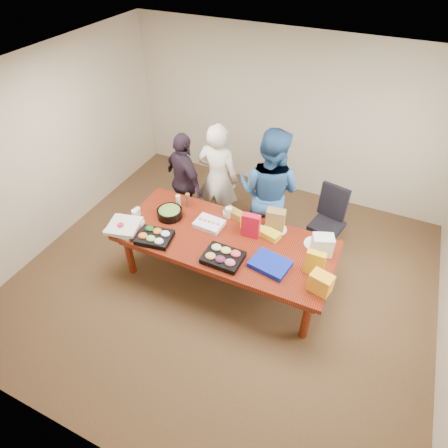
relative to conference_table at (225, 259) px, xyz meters
The scene contains 36 objects.
floor 0.39m from the conference_table, ahead, with size 5.50×5.00×0.02m, color #47301E.
ceiling 2.33m from the conference_table, ahead, with size 5.50×5.00×0.02m, color white.
wall_back 2.68m from the conference_table, 90.00° to the left, with size 5.50×0.04×2.70m, color beige.
wall_front 2.68m from the conference_table, 90.00° to the right, with size 5.50×0.04×2.70m, color beige.
wall_left 2.92m from the conference_table, behind, with size 0.04×5.00×2.70m, color beige.
conference_table is the anchor object (origin of this frame).
office_chair 1.59m from the conference_table, 46.80° to the left, with size 0.50×0.50×0.98m, color black.
person_center 1.28m from the conference_table, 120.27° to the left, with size 0.64×0.42×1.77m, color silver.
person_right 1.12m from the conference_table, 75.46° to the left, with size 0.93×0.73×1.92m, color #265081.
person_left 1.45m from the conference_table, 141.38° to the left, with size 0.92×0.39×1.58m, color #291C27.
veggie_tray 0.99m from the conference_table, 154.45° to the right, with size 0.44×0.34×0.07m, color black.
fruit_tray 0.55m from the conference_table, 69.67° to the right, with size 0.46×0.36×0.07m, color black.
sheet_cake 0.53m from the conference_table, 155.04° to the left, with size 0.37×0.28×0.06m, color white.
salad_bowl 0.98m from the conference_table, behind, with size 0.35×0.35×0.11m, color black.
chip_bag_blue 0.82m from the conference_table, 17.06° to the right, with size 0.45×0.34×0.07m, color #0B1E99.
chip_bag_red 0.63m from the conference_table, 36.10° to the left, with size 0.23×0.09×0.33m, color red.
chip_bag_yellow 1.29m from the conference_table, ahead, with size 0.22×0.09×0.33m, color gold.
chip_bag_orange 0.62m from the conference_table, 45.29° to the left, with size 0.18×0.08×0.28m, color #DC4919.
mayo_jar 0.63m from the conference_table, 109.21° to the left, with size 0.09×0.09×0.15m, color silver.
mustard_bottle 0.56m from the conference_table, 68.73° to the left, with size 0.06×0.06×0.17m, color yellow.
dressing_bottle 0.99m from the conference_table, 152.45° to the left, with size 0.07×0.07×0.21m, color brown.
ranch_bottle 1.05m from the conference_table, 159.76° to the left, with size 0.06×0.06×0.19m, color beige.
banana_bunch 0.71m from the conference_table, 28.73° to the left, with size 0.26×0.15×0.09m, color yellow.
bread_loaf 0.63m from the conference_table, 98.84° to the left, with size 0.27×0.12×0.11m, color olive.
kraft_bag 0.86m from the conference_table, 40.66° to the left, with size 0.24×0.14×0.31m, color olive.
red_cup 1.44m from the conference_table, 161.37° to the right, with size 0.08×0.08×0.11m, color red.
clear_cup_a 1.38m from the conference_table, behind, with size 0.08×0.08×0.12m, color white.
clear_cup_b 1.37m from the conference_table, behind, with size 0.08×0.08×0.11m, color silver.
pizza_box_lower 1.41m from the conference_table, 163.64° to the right, with size 0.40×0.40×0.05m, color white.
pizza_box_upper 1.41m from the conference_table, 162.57° to the right, with size 0.40×0.40×0.05m, color silver.
plate_a 1.20m from the conference_table, 19.71° to the left, with size 0.27×0.27×0.02m, color white.
plate_b 0.80m from the conference_table, 39.54° to the left, with size 0.26×0.26×0.02m, color white.
dip_bowl_a 0.61m from the conference_table, 40.89° to the left, with size 0.17×0.17×0.07m, color beige.
dip_bowl_b 0.63m from the conference_table, 110.81° to the left, with size 0.14×0.14×0.06m, color beige.
grocery_bag_white 1.30m from the conference_table, 12.59° to the left, with size 0.25×0.18×0.27m, color white.
grocery_bag_yellow 1.43m from the conference_table, 13.98° to the right, with size 0.24×0.17×0.24m, color #FFA91F.
Camera 1 is at (1.48, -3.22, 4.06)m, focal length 30.28 mm.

